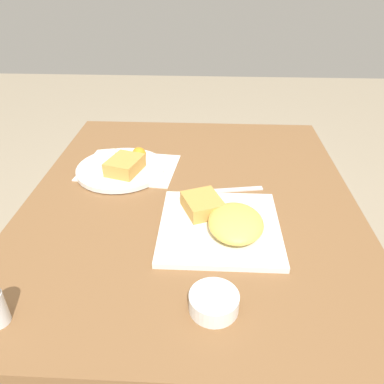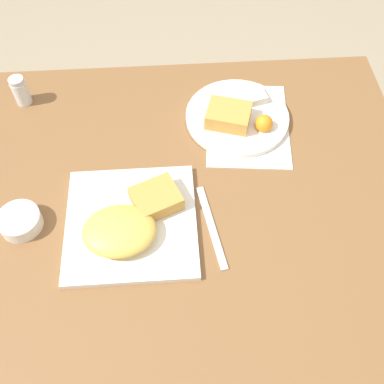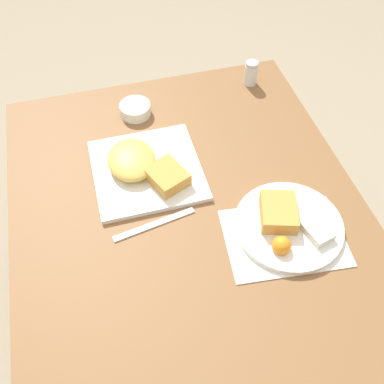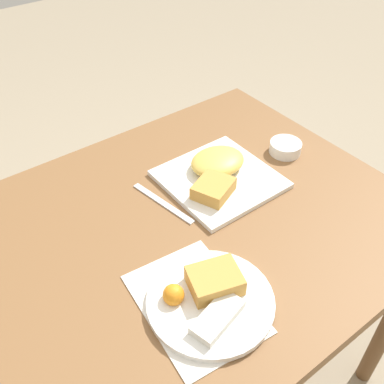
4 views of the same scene
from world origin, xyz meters
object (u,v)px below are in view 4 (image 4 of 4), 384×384
at_px(plate_square_near, 218,173).
at_px(plate_oval_far, 210,297).
at_px(sauce_ramekin, 285,147).
at_px(butter_knife, 163,203).

height_order(plate_square_near, plate_oval_far, plate_square_near).
xyz_separation_m(plate_oval_far, sauce_ramekin, (-0.50, -0.27, -0.00)).
bearing_deg(sauce_ramekin, plate_oval_far, 28.68).
bearing_deg(butter_knife, sauce_ramekin, 75.75).
relative_size(plate_square_near, plate_oval_far, 1.07).
height_order(plate_oval_far, butter_knife, plate_oval_far).
bearing_deg(plate_oval_far, plate_square_near, -131.91).
xyz_separation_m(plate_square_near, sauce_ramekin, (-0.24, 0.02, -0.00)).
height_order(sauce_ramekin, butter_knife, sauce_ramekin).
xyz_separation_m(plate_square_near, butter_knife, (0.17, -0.01, -0.02)).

